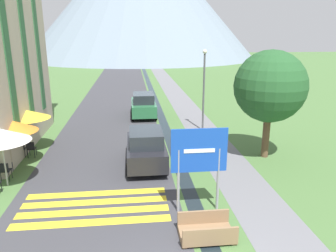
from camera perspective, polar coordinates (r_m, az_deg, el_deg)
ground_plane at (r=27.37m, az=-4.15°, el=2.76°), size 160.00×160.00×0.00m
road at (r=37.19m, az=-8.67°, el=6.13°), size 6.40×60.00×0.01m
footpath at (r=37.44m, az=0.75°, el=6.38°), size 2.20×60.00×0.01m
drainage_channel at (r=37.23m, az=-2.94°, el=6.30°), size 0.60×60.00×0.00m
crosswalk_marking at (r=12.79m, az=-12.66°, el=-13.56°), size 5.44×2.54×0.01m
road_sign at (r=11.47m, az=5.43°, el=-5.47°), size 1.98×0.11×3.10m
footbridge at (r=10.85m, az=6.72°, el=-17.74°), size 1.70×1.10×0.65m
parked_car_near at (r=15.75m, az=-3.85°, el=-3.81°), size 1.90×3.85×1.82m
parked_car_far at (r=25.10m, az=-4.29°, el=3.67°), size 1.90×3.93×1.82m
cafe_chair_middle at (r=17.11m, az=-26.30°, el=-5.28°), size 0.40×0.40×0.85m
cafe_chair_near_right at (r=15.92m, az=-26.53°, el=-6.85°), size 0.40×0.40×0.85m
cafe_chair_far_right at (r=18.54m, az=-24.18°, el=-3.45°), size 0.40×0.40×0.85m
cafe_chair_far_left at (r=18.30m, az=-22.75°, el=-3.53°), size 0.40×0.40×0.85m
cafe_umbrella_front_white at (r=14.89m, az=-27.14°, el=-1.44°), size 2.34×2.34×2.50m
cafe_umbrella_middle_orange at (r=17.12m, az=-25.60°, el=-0.00°), size 2.37×2.37×2.26m
cafe_umbrella_rear_yellow at (r=19.03m, az=-23.30°, el=1.88°), size 2.37×2.37×2.25m
person_seated_near at (r=16.83m, az=-26.10°, el=-4.92°), size 0.32×0.32×1.26m
streetlamp at (r=21.14m, az=6.27°, el=7.35°), size 0.28×0.28×5.24m
tree_by_path at (r=16.97m, az=17.36°, el=6.56°), size 3.57×3.57×5.47m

